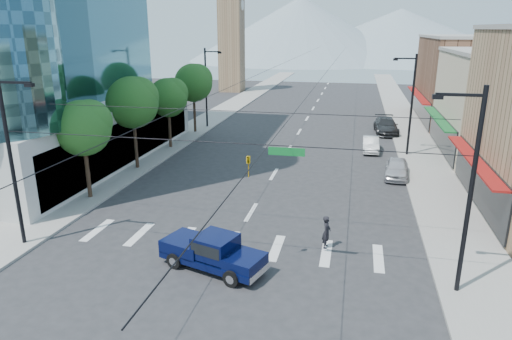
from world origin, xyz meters
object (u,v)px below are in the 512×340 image
Objects in this scene: parked_car_near at (397,168)px; parked_car_mid at (371,144)px; parked_car_far at (386,126)px; pedestrian at (326,232)px; pickup_truck at (212,251)px.

parked_car_near reaches higher than parked_car_mid.
parked_car_mid is 8.55m from parked_car_far.
parked_car_near is (4.47, 13.15, -0.15)m from pedestrian.
pedestrian is at bearing -103.84° from parked_car_near.
parked_car_far is at bearing 94.94° from parked_car_near.
parked_car_mid is at bearing 108.22° from parked_car_near.
pickup_truck is at bearing -109.80° from parked_car_far.
parked_car_far is at bearing 91.35° from pickup_truck.
pedestrian reaches higher than parked_car_mid.
parked_car_near is at bearing 77.63° from pickup_truck.
parked_car_mid is (7.83, 24.16, -0.24)m from pickup_truck.
parked_car_mid is 0.71× the size of parked_car_far.
pedestrian is at bearing -97.93° from parked_car_mid.
pickup_truck is 3.12× the size of pedestrian.
pickup_truck is 1.34× the size of parked_car_mid.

